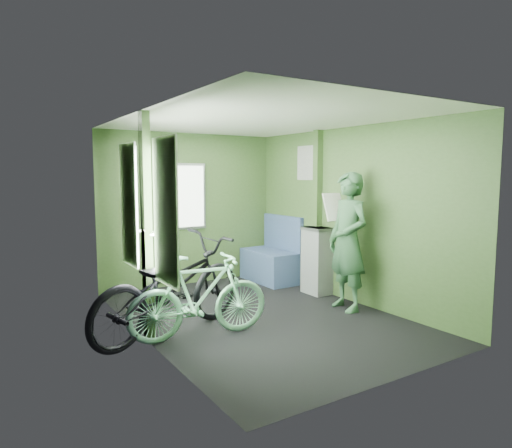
{
  "coord_description": "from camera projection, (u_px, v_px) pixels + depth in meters",
  "views": [
    {
      "loc": [
        -2.85,
        -4.42,
        1.68
      ],
      "look_at": [
        0.0,
        0.1,
        1.1
      ],
      "focal_mm": 32.0,
      "sensor_mm": 36.0,
      "label": 1
    }
  ],
  "objects": [
    {
      "name": "passenger",
      "position": [
        348.0,
        241.0,
        5.63
      ],
      "size": [
        0.46,
        0.72,
        1.71
      ],
      "rotation": [
        0.0,
        0.0,
        -1.66
      ],
      "color": "#335E3B",
      "rests_on": "ground"
    },
    {
      "name": "bicycle_mint",
      "position": [
        200.0,
        339.0,
        4.69
      ],
      "size": [
        1.54,
        0.68,
        0.93
      ],
      "primitive_type": "imported",
      "rotation": [
        0.0,
        -0.08,
        1.44
      ],
      "color": "#7FCD9F",
      "rests_on": "ground"
    },
    {
      "name": "bench_seat",
      "position": [
        272.0,
        262.0,
        7.21
      ],
      "size": [
        0.55,
        0.98,
        1.03
      ],
      "rotation": [
        0.0,
        0.0,
        0.01
      ],
      "color": "navy",
      "rests_on": "ground"
    },
    {
      "name": "room",
      "position": [
        256.0,
        196.0,
        5.27
      ],
      "size": [
        4.0,
        4.02,
        2.31
      ],
      "color": "black",
      "rests_on": "ground"
    },
    {
      "name": "bicycle_black",
      "position": [
        173.0,
        335.0,
        4.79
      ],
      "size": [
        2.13,
        1.4,
        1.1
      ],
      "primitive_type": "imported",
      "rotation": [
        0.0,
        -0.1,
        1.91
      ],
      "color": "black",
      "rests_on": "ground"
    },
    {
      "name": "waste_box",
      "position": [
        317.0,
        260.0,
        6.44
      ],
      "size": [
        0.28,
        0.39,
        0.94
      ],
      "primitive_type": "cube",
      "color": "gray",
      "rests_on": "ground"
    }
  ]
}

